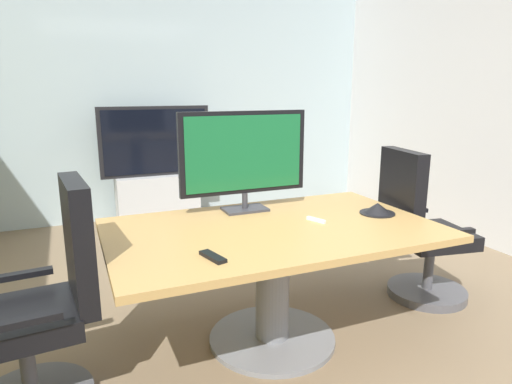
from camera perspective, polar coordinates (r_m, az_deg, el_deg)
ground_plane at (r=2.63m, az=2.76°, el=-21.47°), size 7.68×7.68×0.00m
wall_back_glass_partition at (r=5.37m, az=-13.10°, el=12.56°), size 5.49×0.10×2.94m
conference_table at (r=2.61m, az=2.17°, el=-8.41°), size 1.86×1.14×0.72m
office_chair_left at (r=2.36m, az=-25.40°, el=-14.22°), size 0.61×0.59×1.09m
office_chair_right at (r=3.39m, az=20.26°, el=-5.54°), size 0.63×0.61×1.09m
tv_monitor at (r=2.82m, az=-1.54°, el=4.73°), size 0.84×0.18×0.64m
wall_display_unit at (r=5.12m, az=-12.54°, el=0.94°), size 1.20×0.36×1.31m
conference_phone at (r=2.90m, az=15.32°, el=-2.11°), size 0.22×0.22×0.07m
remote_control at (r=2.09m, az=-5.56°, el=-8.26°), size 0.09×0.18×0.02m
whiteboard_marker at (r=2.67m, az=7.70°, el=-3.56°), size 0.07×0.13×0.02m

